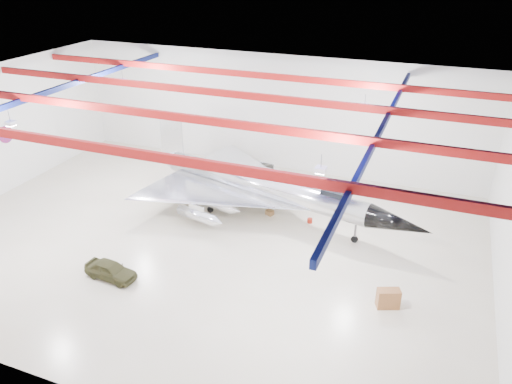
% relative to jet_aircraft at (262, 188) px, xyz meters
% --- Properties ---
extents(floor, '(40.00, 40.00, 0.00)m').
position_rel_jet_aircraft_xyz_m(floor, '(-2.58, -5.40, -2.27)').
color(floor, '#BFB298').
rests_on(floor, ground).
extents(wall_back, '(40.00, 0.00, 40.00)m').
position_rel_jet_aircraft_xyz_m(wall_back, '(-2.58, 9.60, 3.23)').
color(wall_back, silver).
rests_on(wall_back, floor).
extents(ceiling, '(40.00, 40.00, 0.00)m').
position_rel_jet_aircraft_xyz_m(ceiling, '(-2.58, -5.40, 8.73)').
color(ceiling, '#0A0F38').
rests_on(ceiling, wall_back).
extents(ceiling_structure, '(39.50, 29.50, 1.08)m').
position_rel_jet_aircraft_xyz_m(ceiling_structure, '(-2.58, -5.40, 8.06)').
color(ceiling_structure, maroon).
rests_on(ceiling_structure, ceiling).
extents(wall_roundel, '(0.10, 1.50, 1.50)m').
position_rel_jet_aircraft_xyz_m(wall_roundel, '(-22.52, -3.40, 2.73)').
color(wall_roundel, '#B21414').
rests_on(wall_roundel, wall_left).
extents(jet_aircraft, '(25.10, 17.20, 6.91)m').
position_rel_jet_aircraft_xyz_m(jet_aircraft, '(0.00, 0.00, 0.00)').
color(jet_aircraft, silver).
rests_on(jet_aircraft, floor).
extents(jeep, '(3.72, 1.72, 1.23)m').
position_rel_jet_aircraft_xyz_m(jeep, '(-6.03, -11.99, -1.65)').
color(jeep, '#3B3A1D').
rests_on(jeep, floor).
extents(desk, '(1.51, 1.14, 1.25)m').
position_rel_jet_aircraft_xyz_m(desk, '(11.33, -8.36, -1.64)').
color(desk, brown).
rests_on(desk, floor).
extents(crate_ply, '(0.67, 0.60, 0.40)m').
position_rel_jet_aircraft_xyz_m(crate_ply, '(-6.00, -0.59, -2.07)').
color(crate_ply, olive).
rests_on(crate_ply, floor).
extents(toolbox_red, '(0.52, 0.47, 0.30)m').
position_rel_jet_aircraft_xyz_m(toolbox_red, '(-2.03, 0.68, -2.12)').
color(toolbox_red, '#9E1E0F').
rests_on(toolbox_red, floor).
extents(engine_drum, '(0.42, 0.42, 0.37)m').
position_rel_jet_aircraft_xyz_m(engine_drum, '(-2.89, -2.90, -2.08)').
color(engine_drum, '#59595B').
rests_on(engine_drum, floor).
extents(parts_bin, '(0.74, 0.68, 0.42)m').
position_rel_jet_aircraft_xyz_m(parts_bin, '(0.73, -0.05, -2.06)').
color(parts_bin, olive).
rests_on(parts_bin, floor).
extents(crate_small, '(0.45, 0.41, 0.26)m').
position_rel_jet_aircraft_xyz_m(crate_small, '(-9.91, 3.12, -2.14)').
color(crate_small, '#59595B').
rests_on(crate_small, floor).
extents(tool_chest, '(0.50, 0.50, 0.36)m').
position_rel_jet_aircraft_xyz_m(tool_chest, '(4.12, -0.11, -2.08)').
color(tool_chest, '#9E1E0F').
rests_on(tool_chest, floor).
extents(oil_barrel, '(0.61, 0.56, 0.34)m').
position_rel_jet_aircraft_xyz_m(oil_barrel, '(-6.34, -0.17, -2.09)').
color(oil_barrel, olive).
rests_on(oil_barrel, floor).
extents(spares_box, '(0.52, 0.52, 0.36)m').
position_rel_jet_aircraft_xyz_m(spares_box, '(-2.81, 1.68, -2.09)').
color(spares_box, '#59595B').
rests_on(spares_box, floor).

